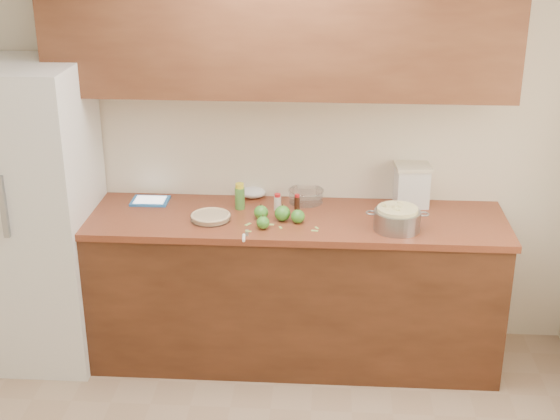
# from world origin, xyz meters

# --- Properties ---
(room_shell) EXTENTS (3.60, 3.60, 3.60)m
(room_shell) POSITION_xyz_m (0.00, 0.00, 1.30)
(room_shell) COLOR tan
(room_shell) RESTS_ON ground
(counter_run) EXTENTS (2.64, 0.68, 0.92)m
(counter_run) POSITION_xyz_m (0.00, 1.48, 0.46)
(counter_run) COLOR #572C18
(counter_run) RESTS_ON ground
(upper_cabinets) EXTENTS (2.60, 0.34, 0.70)m
(upper_cabinets) POSITION_xyz_m (0.00, 1.63, 1.95)
(upper_cabinets) COLOR brown
(upper_cabinets) RESTS_ON room_shell
(fridge) EXTENTS (0.70, 0.70, 1.80)m
(fridge) POSITION_xyz_m (-1.44, 1.44, 0.90)
(fridge) COLOR silver
(fridge) RESTS_ON ground
(pie) EXTENTS (0.23, 0.23, 0.04)m
(pie) POSITION_xyz_m (-0.38, 1.39, 0.94)
(pie) COLOR silver
(pie) RESTS_ON counter_run
(colander) EXTENTS (0.35, 0.26, 0.13)m
(colander) POSITION_xyz_m (0.67, 1.33, 0.98)
(colander) COLOR gray
(colander) RESTS_ON counter_run
(flour_canister) EXTENTS (0.22, 0.22, 0.25)m
(flour_canister) POSITION_xyz_m (0.79, 1.72, 1.05)
(flour_canister) COLOR silver
(flour_canister) RESTS_ON counter_run
(tablet) EXTENTS (0.22, 0.17, 0.02)m
(tablet) POSITION_xyz_m (-0.79, 1.65, 0.93)
(tablet) COLOR blue
(tablet) RESTS_ON counter_run
(paring_knife) EXTENTS (0.03, 0.17, 0.02)m
(paring_knife) POSITION_xyz_m (-0.16, 1.15, 0.93)
(paring_knife) COLOR gray
(paring_knife) RESTS_ON counter_run
(lemon_bottle) EXTENTS (0.06, 0.06, 0.16)m
(lemon_bottle) POSITION_xyz_m (-0.23, 1.58, 1.00)
(lemon_bottle) COLOR #4C8C38
(lemon_bottle) RESTS_ON counter_run
(cinnamon_shaker) EXTENTS (0.04, 0.04, 0.10)m
(cinnamon_shaker) POSITION_xyz_m (-0.01, 1.57, 0.97)
(cinnamon_shaker) COLOR beige
(cinnamon_shaker) RESTS_ON counter_run
(vanilla_bottle) EXTENTS (0.03, 0.03, 0.09)m
(vanilla_bottle) POSITION_xyz_m (0.11, 1.59, 0.96)
(vanilla_bottle) COLOR black
(vanilla_bottle) RESTS_ON counter_run
(mixing_bowl) EXTENTS (0.22, 0.22, 0.08)m
(mixing_bowl) POSITION_xyz_m (0.16, 1.71, 0.96)
(mixing_bowl) COLOR silver
(mixing_bowl) RESTS_ON counter_run
(paper_towel) EXTENTS (0.16, 0.14, 0.06)m
(paper_towel) POSITION_xyz_m (-0.17, 1.77, 0.95)
(paper_towel) COLOR white
(paper_towel) RESTS_ON counter_run
(apple_left) EXTENTS (0.08, 0.08, 0.09)m
(apple_left) POSITION_xyz_m (-0.09, 1.43, 0.96)
(apple_left) COLOR #3F8B2B
(apple_left) RESTS_ON counter_run
(apple_center) EXTENTS (0.09, 0.09, 0.10)m
(apple_center) POSITION_xyz_m (0.03, 1.41, 0.97)
(apple_center) COLOR #3F8B2B
(apple_center) RESTS_ON counter_run
(apple_front) EXTENTS (0.07, 0.07, 0.09)m
(apple_front) POSITION_xyz_m (-0.07, 1.29, 0.96)
(apple_front) COLOR #3F8B2B
(apple_front) RESTS_ON counter_run
(apple_extra) EXTENTS (0.08, 0.08, 0.09)m
(apple_extra) POSITION_xyz_m (0.12, 1.39, 0.96)
(apple_extra) COLOR #3F8B2B
(apple_extra) RESTS_ON counter_run
(peel_a) EXTENTS (0.04, 0.02, 0.00)m
(peel_a) POSITION_xyz_m (0.22, 1.28, 0.92)
(peel_a) COLOR #A5C961
(peel_a) RESTS_ON counter_run
(peel_b) EXTENTS (0.02, 0.03, 0.00)m
(peel_b) POSITION_xyz_m (0.03, 1.31, 0.92)
(peel_b) COLOR #A5C961
(peel_b) RESTS_ON counter_run
(peel_c) EXTENTS (0.04, 0.05, 0.00)m
(peel_c) POSITION_xyz_m (-0.16, 1.34, 0.92)
(peel_c) COLOR #A5C961
(peel_c) RESTS_ON counter_run
(peel_d) EXTENTS (0.05, 0.03, 0.00)m
(peel_d) POSITION_xyz_m (-0.04, 1.35, 0.92)
(peel_d) COLOR #A5C961
(peel_d) RESTS_ON counter_run
(peel_e) EXTENTS (0.03, 0.03, 0.00)m
(peel_e) POSITION_xyz_m (0.23, 1.32, 0.92)
(peel_e) COLOR #A5C961
(peel_e) RESTS_ON counter_run
(peel_f) EXTENTS (0.04, 0.02, 0.00)m
(peel_f) POSITION_xyz_m (-0.15, 1.24, 0.92)
(peel_f) COLOR #A5C961
(peel_f) RESTS_ON counter_run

